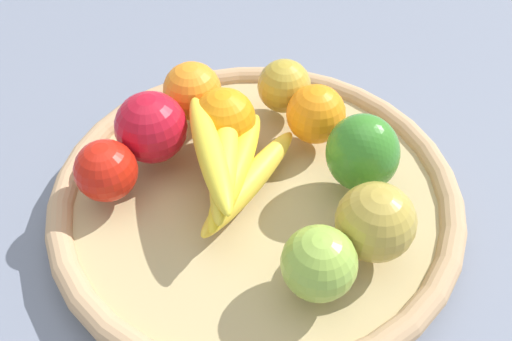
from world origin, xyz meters
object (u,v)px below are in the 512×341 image
banana_bunch (230,165)px  bell_pepper (362,153)px  orange_0 (316,114)px  apple_1 (284,86)px  orange_2 (222,120)px  apple_0 (375,222)px  apple_4 (319,263)px  apple_2 (106,171)px  apple_3 (151,127)px  orange_1 (192,91)px

banana_bunch → bell_pepper: size_ratio=2.01×
orange_0 → apple_1: bearing=-86.6°
bell_pepper → orange_2: size_ratio=1.24×
apple_0 → apple_4: apple_0 is taller
apple_2 → bell_pepper: bearing=154.1°
apple_3 → apple_1: bearing=-179.7°
orange_0 → apple_3: 0.19m
apple_2 → apple_1: (-0.23, -0.03, -0.00)m
bell_pepper → banana_bunch: bearing=34.6°
orange_1 → apple_4: 0.28m
banana_bunch → orange_0: bearing=-168.9°
orange_1 → banana_bunch: 0.13m
apple_0 → orange_2: apple_0 is taller
apple_0 → apple_3: (0.14, -0.22, 0.00)m
bell_pepper → orange_0: bearing=-28.6°
bell_pepper → apple_3: size_ratio=1.11×
banana_bunch → apple_4: size_ratio=2.57×
apple_2 → orange_0: (-0.24, 0.03, 0.00)m
apple_0 → banana_bunch: bearing=-59.0°
apple_4 → apple_3: 0.24m
orange_1 → bell_pepper: 0.22m
orange_0 → apple_3: bearing=-19.8°
apple_2 → banana_bunch: size_ratio=0.37×
banana_bunch → apple_1: (-0.12, -0.09, -0.00)m
banana_bunch → apple_1: 0.15m
bell_pepper → apple_2: bearing=35.4°
apple_0 → apple_1: bearing=-99.1°
apple_0 → orange_2: 0.21m
orange_0 → apple_4: (0.11, 0.17, 0.00)m
apple_3 → banana_bunch: bearing=121.3°
bell_pepper → apple_1: 0.15m
apple_0 → orange_1: bearing=-76.0°
apple_3 → orange_1: bearing=-148.0°
orange_1 → orange_0: bearing=135.2°
orange_1 → banana_bunch: size_ratio=0.39×
apple_2 → apple_3: bearing=-152.8°
banana_bunch → bell_pepper: bearing=153.4°
apple_3 → apple_4: bearing=105.5°
bell_pepper → apple_4: bearing=99.6°
banana_bunch → bell_pepper: 0.14m
orange_1 → apple_0: (-0.07, 0.27, 0.00)m
apple_2 → apple_0: size_ratio=0.86×
orange_0 → bell_pepper: size_ratio=0.77×
apple_1 → orange_2: (0.10, 0.02, 0.00)m
apple_4 → apple_3: size_ratio=0.86×
orange_2 → apple_0: bearing=106.6°
bell_pepper → orange_2: bell_pepper is taller
apple_0 → apple_4: (0.07, 0.01, -0.00)m
orange_2 → orange_1: bearing=-84.2°
apple_2 → orange_2: 0.14m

